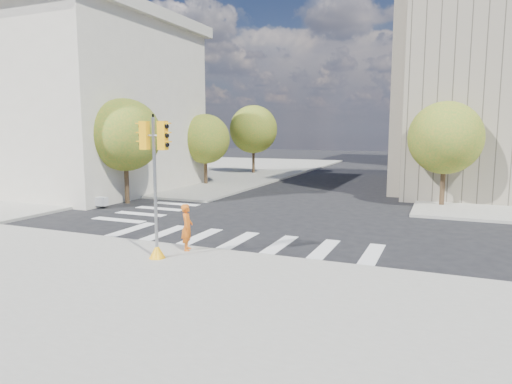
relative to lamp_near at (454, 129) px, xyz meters
The scene contains 15 objects.
ground 16.76m from the lamp_near, 119.74° to the right, with size 160.00×160.00×0.00m, color black.
sidewalk_near 26.63m from the lamp_near, 107.74° to the right, with size 30.00×14.00×0.15m, color gray.
sidewalk_far_left 30.79m from the lamp_near, 156.80° to the left, with size 28.00×40.00×0.15m, color gray.
classical_building 28.70m from the lamp_near, 167.91° to the right, with size 19.00×15.00×12.70m.
tree_lw_near 21.03m from the lamp_near, 151.61° to the right, with size 4.40×4.40×6.41m.
tree_lw_mid 18.52m from the lamp_near, behind, with size 4.00×4.00×5.77m.
tree_lw_far 21.03m from the lamp_near, 151.61° to the left, with size 4.80×4.80×6.95m.
tree_re_near 4.07m from the lamp_near, 97.13° to the right, with size 4.20×4.20×6.16m.
tree_re_mid 8.02m from the lamp_near, 93.58° to the left, with size 4.60×4.60×6.66m.
tree_re_far 20.02m from the lamp_near, 91.43° to the left, with size 4.00×4.00×5.88m.
lamp_near is the anchor object (origin of this frame).
lamp_far 14.00m from the lamp_near, 90.00° to the left, with size 0.35×0.18×8.11m.
traffic_signal 22.14m from the lamp_near, 115.26° to the right, with size 1.07×0.56×4.91m.
photographer 20.96m from the lamp_near, 115.78° to the right, with size 0.62×0.41×1.71m, color #D45D13.
planter_wall 25.00m from the lamp_near, 150.19° to the right, with size 6.00×0.40×0.50m, color silver.
Camera 1 is at (7.64, -18.67, 4.55)m, focal length 32.00 mm.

